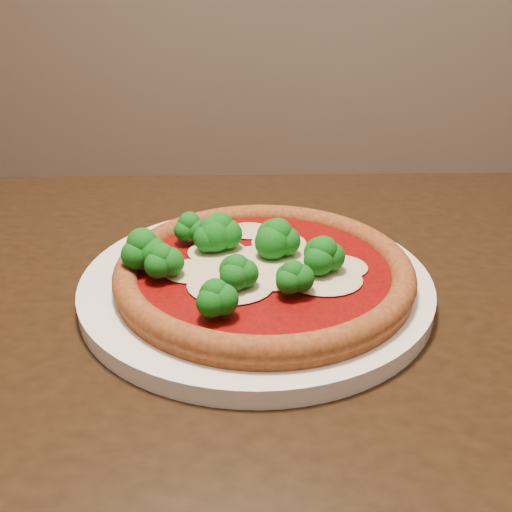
{
  "coord_description": "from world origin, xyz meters",
  "views": [
    {
      "loc": [
        -0.04,
        -0.33,
        1.05
      ],
      "look_at": [
        -0.08,
        0.17,
        0.79
      ],
      "focal_mm": 40.0,
      "sensor_mm": 36.0,
      "label": 1
    }
  ],
  "objects": [
    {
      "name": "plate",
      "position": [
        -0.08,
        0.17,
        0.76
      ],
      "size": [
        0.35,
        0.35,
        0.02
      ],
      "primitive_type": "cylinder",
      "color": "white",
      "rests_on": "dining_table"
    },
    {
      "name": "dining_table",
      "position": [
        -0.13,
        0.13,
        0.64
      ],
      "size": [
        1.15,
        0.91,
        0.75
      ],
      "rotation": [
        0.0,
        0.0,
        0.11
      ],
      "color": "black",
      "rests_on": "floor"
    },
    {
      "name": "pizza",
      "position": [
        -0.08,
        0.16,
        0.78
      ],
      "size": [
        0.29,
        0.29,
        0.06
      ],
      "rotation": [
        0.0,
        0.0,
        0.04
      ],
      "color": "brown",
      "rests_on": "plate"
    }
  ]
}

